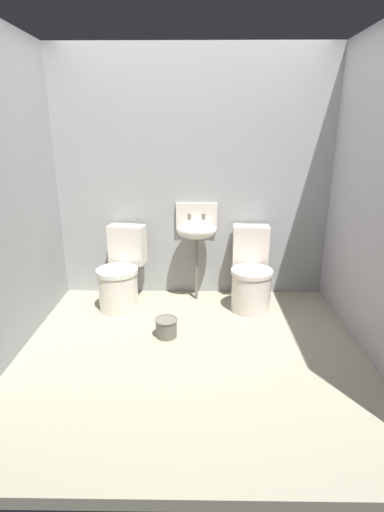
{
  "coord_description": "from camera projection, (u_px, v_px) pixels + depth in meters",
  "views": [
    {
      "loc": [
        0.04,
        -2.73,
        1.71
      ],
      "look_at": [
        0.0,
        0.29,
        0.7
      ],
      "focal_mm": 26.86,
      "sensor_mm": 36.0,
      "label": 1
    }
  ],
  "objects": [
    {
      "name": "toilet_right",
      "position": [
        251.0,
        276.0,
        3.78
      ],
      "size": [
        0.42,
        0.61,
        0.78
      ],
      "rotation": [
        0.0,
        0.0,
        3.09
      ],
      "color": "silver",
      "rests_on": "ground"
    },
    {
      "name": "wall_left",
      "position": [
        0.0,
        196.0,
        2.86
      ],
      "size": [
        0.1,
        2.5,
        2.46
      ],
      "primitive_type": "cube",
      "color": "#969699",
      "rests_on": "ground"
    },
    {
      "name": "sink",
      "position": [
        196.0,
        229.0,
        3.83
      ],
      "size": [
        0.42,
        0.35,
        0.99
      ],
      "color": "#696659",
      "rests_on": "ground"
    },
    {
      "name": "toilet_left",
      "position": [
        121.0,
        275.0,
        3.8
      ],
      "size": [
        0.49,
        0.65,
        0.78
      ],
      "rotation": [
        0.0,
        0.0,
        2.95
      ],
      "color": "silver",
      "rests_on": "ground"
    },
    {
      "name": "wall_back",
      "position": [
        193.0,
        178.0,
        3.88
      ],
      "size": [
        3.17,
        0.1,
        2.46
      ],
      "primitive_type": "cube",
      "color": "#989999",
      "rests_on": "ground"
    },
    {
      "name": "bucket",
      "position": [
        166.0,
        327.0,
        3.29
      ],
      "size": [
        0.2,
        0.2,
        0.17
      ],
      "color": "#696659",
      "rests_on": "ground"
    },
    {
      "name": "ground_plane",
      "position": [
        192.0,
        352.0,
        3.15
      ],
      "size": [
        3.17,
        2.7,
        0.08
      ],
      "primitive_type": "cube",
      "color": "gray"
    }
  ]
}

